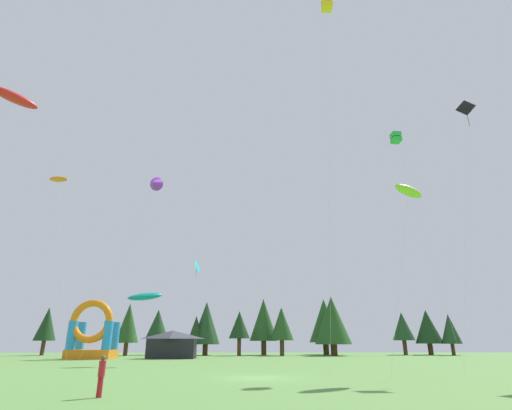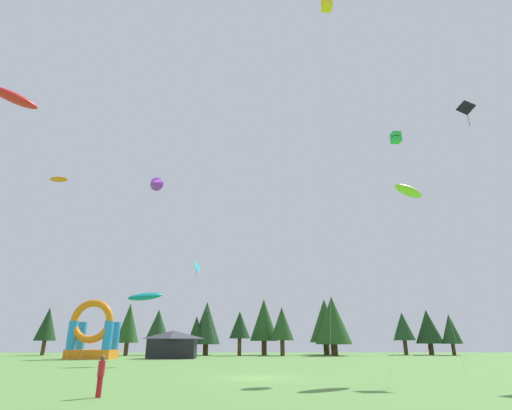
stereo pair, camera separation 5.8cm
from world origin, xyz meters
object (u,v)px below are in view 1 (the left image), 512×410
Objects in this scene: person_midfield at (102,372)px; kite_green_box at (396,138)px; kite_black_diamond at (466,109)px; kite_orange_parafoil at (58,179)px; kite_cyan_diamond at (196,268)px; kite_teal_parafoil at (145,296)px; kite_red_parafoil at (14,98)px; kite_yellow_box at (327,5)px; festival_tent at (172,344)px; inflatable_orange_dome at (92,337)px; kite_purple_delta at (154,183)px; kite_lime_parafoil at (409,191)px.

kite_green_box is at bearing 64.96° from person_midfield.
kite_black_diamond is 1.08× the size of kite_orange_parafoil.
kite_orange_parafoil is at bearing 163.22° from kite_cyan_diamond.
kite_orange_parafoil is at bearing 152.81° from kite_teal_parafoil.
kite_red_parafoil is 11.14× the size of person_midfield.
kite_yellow_box is 17.77m from kite_black_diamond.
festival_tent is at bearing 88.85° from kite_teal_parafoil.
kite_cyan_diamond is (19.35, -5.83, -12.64)m from kite_orange_parafoil.
kite_black_diamond reaches higher than inflatable_orange_dome.
kite_yellow_box reaches higher than kite_teal_parafoil.
kite_purple_delta is 3.05× the size of festival_tent.
kite_lime_parafoil reaches higher than person_midfield.
kite_orange_parafoil is 14.27× the size of person_midfield.
kite_lime_parafoil is (27.55, 4.53, -4.59)m from kite_red_parafoil.
kite_black_diamond is 15.37× the size of person_midfield.
kite_orange_parafoil is at bearing 150.42° from kite_lime_parafoil.
festival_tent is at bearing 116.92° from kite_yellow_box.
festival_tent is at bearing 134.34° from kite_green_box.
kite_purple_delta is at bearing 129.65° from person_midfield.
kite_yellow_box is 3.96× the size of kite_teal_parafoil.
inflatable_orange_dome is at bearing 98.41° from kite_red_parafoil.
kite_red_parafoil is 17.22m from kite_purple_delta.
kite_yellow_box is 2.13× the size of kite_lime_parafoil.
kite_lime_parafoil is 43.44m from kite_orange_parafoil.
kite_teal_parafoil is 22.82m from kite_orange_parafoil.
kite_yellow_box is 1.38× the size of kite_green_box.
festival_tent is (-16.12, 31.74, -25.85)m from kite_yellow_box.
kite_purple_delta is 2.55× the size of inflatable_orange_dome.
kite_green_box is 2.01× the size of kite_cyan_diamond.
festival_tent is (-23.58, 24.13, -18.11)m from kite_green_box.
kite_teal_parafoil is 28.77m from kite_green_box.
kite_purple_delta reaches higher than kite_cyan_diamond.
kite_lime_parafoil is 37.88m from festival_tent.
kite_black_diamond is 38.59m from person_midfield.
kite_green_box is 24.09m from kite_cyan_diamond.
kite_red_parafoil is 2.49× the size of kite_teal_parafoil.
kite_purple_delta is 27.55m from person_midfield.
kite_green_box is 41.84m from kite_orange_parafoil.
inflatable_orange_dome is at bearing 145.78° from kite_green_box.
person_midfield is at bearing -68.97° from inflatable_orange_dome.
kite_yellow_box is at bearing -42.17° from kite_purple_delta.
kite_teal_parafoil is 0.38× the size of kite_purple_delta.
kite_black_diamond is 8.61m from kite_green_box.
kite_red_parafoil is 0.63× the size of kite_yellow_box.
kite_purple_delta is (14.90, -9.19, -4.18)m from kite_orange_parafoil.
kite_cyan_diamond is at bearing 37.05° from kite_purple_delta.
kite_teal_parafoil is at bearing 99.58° from kite_purple_delta.
kite_purple_delta is at bearing -80.42° from kite_teal_parafoil.
person_midfield is at bearing -27.40° from kite_red_parafoil.
kite_yellow_box is at bearing -153.68° from kite_lime_parafoil.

